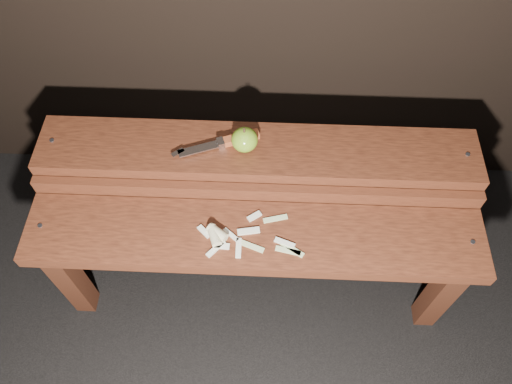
{
  "coord_description": "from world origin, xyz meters",
  "views": [
    {
      "loc": [
        0.03,
        -0.66,
        1.56
      ],
      "look_at": [
        0.0,
        0.06,
        0.45
      ],
      "focal_mm": 35.0,
      "sensor_mm": 36.0,
      "label": 1
    }
  ],
  "objects_px": {
    "bench_front_tier": "(254,249)",
    "knife": "(230,141)",
    "apple": "(245,140)",
    "bench_rear_tier": "(258,168)"
  },
  "relations": [
    {
      "from": "apple",
      "to": "bench_front_tier",
      "type": "bearing_deg",
      "value": -81.41
    },
    {
      "from": "bench_rear_tier",
      "to": "knife",
      "type": "bearing_deg",
      "value": 167.03
    },
    {
      "from": "bench_rear_tier",
      "to": "bench_front_tier",
      "type": "bearing_deg",
      "value": -90.0
    },
    {
      "from": "apple",
      "to": "knife",
      "type": "bearing_deg",
      "value": 162.06
    },
    {
      "from": "apple",
      "to": "knife",
      "type": "distance_m",
      "value": 0.05
    },
    {
      "from": "bench_rear_tier",
      "to": "apple",
      "type": "height_order",
      "value": "apple"
    },
    {
      "from": "bench_front_tier",
      "to": "knife",
      "type": "distance_m",
      "value": 0.3
    },
    {
      "from": "apple",
      "to": "bench_rear_tier",
      "type": "bearing_deg",
      "value": -7.06
    },
    {
      "from": "apple",
      "to": "knife",
      "type": "relative_size",
      "value": 0.33
    },
    {
      "from": "bench_front_tier",
      "to": "apple",
      "type": "distance_m",
      "value": 0.29
    }
  ]
}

